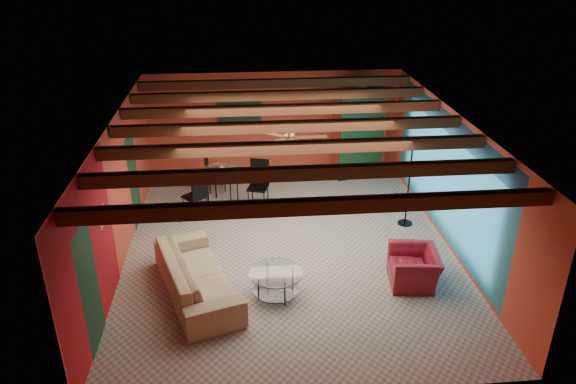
{
  "coord_description": "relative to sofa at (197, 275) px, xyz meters",
  "views": [
    {
      "loc": [
        -0.92,
        -9.53,
        5.73
      ],
      "look_at": [
        0.0,
        0.2,
        1.15
      ],
      "focal_mm": 33.89,
      "sensor_mm": 36.0,
      "label": 1
    }
  ],
  "objects": [
    {
      "name": "dining_table",
      "position": [
        0.41,
        3.55,
        0.2
      ],
      "size": [
        2.74,
        2.74,
        1.14
      ],
      "primitive_type": null,
      "rotation": [
        0.0,
        0.0,
        -0.29
      ],
      "color": "silver",
      "rests_on": "ground"
    },
    {
      "name": "painting",
      "position": [
        0.86,
        5.38,
        1.27
      ],
      "size": [
        1.05,
        0.03,
        0.65
      ],
      "primitive_type": "cube",
      "color": "black",
      "rests_on": "wall_back"
    },
    {
      "name": "potted_plant",
      "position": [
        3.96,
        5.12,
        2.08
      ],
      "size": [
        0.53,
        0.48,
        0.53
      ],
      "primitive_type": "imported",
      "rotation": [
        0.0,
        0.0,
        0.14
      ],
      "color": "#26661E",
      "rests_on": "armoire"
    },
    {
      "name": "ceiling_fan",
      "position": [
        1.76,
        1.42,
        1.98
      ],
      "size": [
        1.5,
        1.5,
        0.44
      ],
      "primitive_type": null,
      "color": "#472614",
      "rests_on": "ceiling"
    },
    {
      "name": "floor_lamp",
      "position": [
        4.41,
        2.18,
        0.61
      ],
      "size": [
        0.5,
        0.5,
        1.98
      ],
      "primitive_type": null,
      "rotation": [
        0.0,
        0.0,
        -0.3
      ],
      "color": "black",
      "rests_on": "ground"
    },
    {
      "name": "sofa",
      "position": [
        0.0,
        0.0,
        0.0
      ],
      "size": [
        1.75,
        2.76,
        0.75
      ],
      "primitive_type": "imported",
      "rotation": [
        0.0,
        0.0,
        1.89
      ],
      "color": "#9D8A65",
      "rests_on": "ground"
    },
    {
      "name": "armchair",
      "position": [
        3.9,
        -0.02,
        -0.06
      ],
      "size": [
        0.96,
        1.07,
        0.63
      ],
      "primitive_type": "imported",
      "rotation": [
        0.0,
        0.0,
        -1.7
      ],
      "color": "maroon",
      "rests_on": "ground"
    },
    {
      "name": "armoire",
      "position": [
        3.96,
        5.12,
        0.72
      ],
      "size": [
        1.38,
        1.01,
        2.19
      ],
      "primitive_type": "cube",
      "rotation": [
        0.0,
        0.0,
        0.35
      ],
      "color": "maroon",
      "rests_on": "ground"
    },
    {
      "name": "coffee_table",
      "position": [
        1.38,
        -0.19,
        -0.13
      ],
      "size": [
        1.24,
        1.24,
        0.48
      ],
      "primitive_type": null,
      "rotation": [
        0.0,
        0.0,
        -0.39
      ],
      "color": "silver",
      "rests_on": "ground"
    },
    {
      "name": "vase",
      "position": [
        0.41,
        3.55,
        0.86
      ],
      "size": [
        0.18,
        0.18,
        0.17
      ],
      "primitive_type": "imported",
      "rotation": [
        0.0,
        0.0,
        0.1
      ],
      "color": "orange",
      "rests_on": "dining_table"
    },
    {
      "name": "room",
      "position": [
        1.76,
        1.53,
        1.99
      ],
      "size": [
        6.52,
        8.01,
        2.71
      ],
      "color": "gray",
      "rests_on": "ground"
    }
  ]
}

